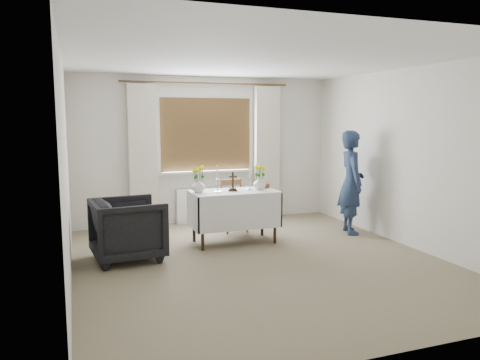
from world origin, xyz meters
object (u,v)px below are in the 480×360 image
(person, at_px, (351,182))
(wooden_cross, at_px, (233,181))
(flower_vase_left, at_px, (198,186))
(wooden_chair, at_px, (234,206))
(flower_vase_right, at_px, (259,183))
(armchair, at_px, (128,229))
(altar_table, at_px, (234,217))

(person, xyz_separation_m, wooden_cross, (-1.93, 0.07, 0.09))
(wooden_cross, distance_m, flower_vase_left, 0.50)
(wooden_chair, relative_size, flower_vase_right, 4.31)
(wooden_chair, distance_m, flower_vase_left, 1.06)
(wooden_chair, xyz_separation_m, armchair, (-1.77, -0.96, -0.02))
(wooden_chair, height_order, flower_vase_left, flower_vase_left)
(wooden_chair, xyz_separation_m, flower_vase_left, (-0.74, -0.61, 0.45))
(person, bearing_deg, flower_vase_left, 102.53)
(wooden_cross, distance_m, flower_vase_right, 0.41)
(altar_table, relative_size, flower_vase_right, 6.48)
(altar_table, distance_m, armchair, 1.57)
(altar_table, distance_m, flower_vase_right, 0.62)
(armchair, xyz_separation_m, person, (3.46, 0.24, 0.41))
(wooden_chair, bearing_deg, altar_table, -108.15)
(altar_table, relative_size, flower_vase_left, 6.36)
(altar_table, bearing_deg, person, -1.95)
(wooden_chair, relative_size, person, 0.51)
(armchair, distance_m, person, 3.49)
(armchair, distance_m, flower_vase_left, 1.18)
(armchair, bearing_deg, wooden_chair, -67.30)
(altar_table, relative_size, person, 0.77)
(altar_table, height_order, person, person)
(armchair, relative_size, wooden_cross, 3.15)
(person, xyz_separation_m, flower_vase_left, (-2.43, 0.11, 0.05))
(flower_vase_left, height_order, flower_vase_right, flower_vase_left)
(person, xyz_separation_m, flower_vase_right, (-1.53, 0.05, 0.05))
(wooden_chair, height_order, wooden_cross, wooden_cross)
(wooden_cross, bearing_deg, person, 17.68)
(wooden_cross, height_order, flower_vase_right, wooden_cross)
(person, distance_m, flower_vase_right, 1.53)
(armchair, bearing_deg, person, -91.86)
(armchair, relative_size, flower_vase_left, 4.48)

